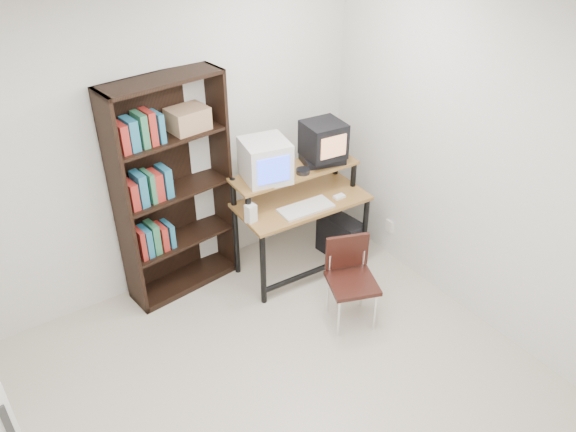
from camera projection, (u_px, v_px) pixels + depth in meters
ceiling at (280, 46)px, 2.35m from camera, size 4.00×4.00×0.01m
back_wall at (142, 151)px, 4.45m from camera, size 4.00×0.01×2.60m
right_wall at (515, 184)px, 4.00m from camera, size 0.01×4.00×2.60m
computer_desk at (300, 204)px, 4.94m from camera, size 1.18×0.63×0.98m
crt_monitor at (265, 161)px, 4.64m from camera, size 0.43×0.43×0.35m
vcr at (322, 159)px, 4.96m from camera, size 0.42×0.35×0.08m
crt_tv at (323, 140)px, 4.84m from camera, size 0.36×0.36×0.31m
cd_spindle at (303, 172)px, 4.79m from camera, size 0.13×0.13×0.05m
keyboard at (306, 209)px, 4.77m from camera, size 0.48×0.23×0.03m
mousepad at (339, 198)px, 4.95m from camera, size 0.22×0.18×0.01m
mouse at (339, 197)px, 4.93m from camera, size 0.10×0.06×0.03m
desk_speaker at (251, 214)px, 4.58m from camera, size 0.09×0.08×0.17m
pc_tower at (340, 237)px, 5.34m from camera, size 0.25×0.47×0.42m
school_chair at (350, 273)px, 4.49m from camera, size 0.48×0.48×0.74m
bookshelf at (171, 188)px, 4.59m from camera, size 0.99×0.43×1.91m
wall_outlet at (389, 226)px, 5.33m from camera, size 0.02×0.08×0.12m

